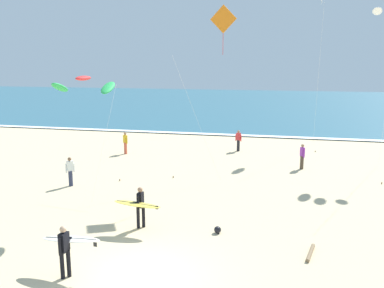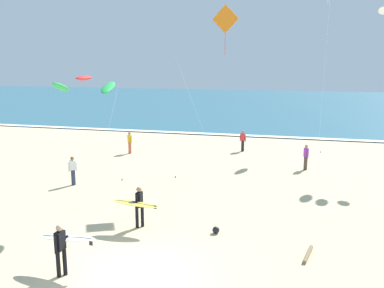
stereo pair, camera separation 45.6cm
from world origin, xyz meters
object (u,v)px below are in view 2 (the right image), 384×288
object	(u,v)px
kite_arc_scarlet_high	(84,85)
bystander_red_top	(243,141)
bystander_purple_top	(306,157)
surfer_trailing	(63,243)
bystander_yellow_top	(130,143)
bystander_white_top	(73,170)
surfer_lead	(138,204)
driftwood_log	(308,254)
beach_ball	(216,230)
kite_diamond_amber_far	(224,24)

from	to	relation	value
kite_arc_scarlet_high	bystander_red_top	distance (m)	15.78
bystander_red_top	bystander_purple_top	bearing A→B (deg)	-44.08
surfer_trailing	kite_arc_scarlet_high	size ratio (longest dim) A/B	0.34
bystander_yellow_top	bystander_white_top	world-z (taller)	same
surfer_lead	driftwood_log	bearing A→B (deg)	-6.70
surfer_lead	beach_ball	world-z (taller)	surfer_lead
surfer_trailing	bystander_yellow_top	xyz separation A→B (m)	(-4.80, 16.64, -0.23)
bystander_yellow_top	bystander_purple_top	bearing A→B (deg)	-7.23
bystander_white_top	bystander_yellow_top	bearing A→B (deg)	90.57
surfer_trailing	kite_arc_scarlet_high	xyz separation A→B (m)	(-1.90, 5.24, 4.61)
surfer_lead	bystander_red_top	xyz separation A→B (m)	(2.17, 15.50, -0.23)
kite_arc_scarlet_high	driftwood_log	xyz separation A→B (m)	(9.40, -2.10, -5.59)
surfer_trailing	kite_diamond_amber_far	world-z (taller)	kite_diamond_amber_far
surfer_lead	bystander_white_top	xyz separation A→B (m)	(-5.65, 4.70, -0.23)
surfer_lead	driftwood_log	size ratio (longest dim) A/B	1.47
surfer_trailing	beach_ball	xyz separation A→B (m)	(4.05, 4.22, -0.90)
kite_diamond_amber_far	bystander_white_top	size ratio (longest dim) A/B	5.94
surfer_lead	kite_diamond_amber_far	size ratio (longest dim) A/B	0.20
kite_arc_scarlet_high	bystander_red_top	world-z (taller)	kite_arc_scarlet_high
bystander_red_top	bystander_white_top	distance (m)	13.33
surfer_lead	kite_diamond_amber_far	bearing A→B (deg)	73.03
kite_arc_scarlet_high	bystander_red_top	bearing A→B (deg)	70.57
bystander_white_top	beach_ball	bearing A→B (deg)	-26.63
bystander_yellow_top	bystander_white_top	distance (m)	8.03
kite_arc_scarlet_high	driftwood_log	distance (m)	11.14
beach_ball	driftwood_log	world-z (taller)	beach_ball
surfer_lead	kite_arc_scarlet_high	distance (m)	5.57
bystander_red_top	driftwood_log	world-z (taller)	bystander_red_top
bystander_white_top	bystander_purple_top	bearing A→B (deg)	27.73
kite_diamond_amber_far	kite_arc_scarlet_high	world-z (taller)	kite_diamond_amber_far
kite_diamond_amber_far	beach_ball	bearing A→B (deg)	-81.66
kite_arc_scarlet_high	driftwood_log	bearing A→B (deg)	-12.61
bystander_purple_top	beach_ball	distance (m)	11.43
bystander_red_top	bystander_white_top	world-z (taller)	same
bystander_yellow_top	bystander_white_top	bearing A→B (deg)	-89.43
bystander_yellow_top	beach_ball	xyz separation A→B (m)	(8.84, -12.42, -0.67)
surfer_trailing	bystander_yellow_top	bearing A→B (deg)	106.08
surfer_lead	bystander_purple_top	world-z (taller)	surfer_lead
kite_diamond_amber_far	beach_ball	distance (m)	10.75
bystander_yellow_top	bystander_purple_top	distance (m)	12.47
surfer_lead	bystander_yellow_top	distance (m)	13.96
surfer_lead	surfer_trailing	xyz separation A→B (m)	(-0.93, -3.91, 0.00)
kite_diamond_amber_far	bystander_purple_top	distance (m)	9.83
driftwood_log	surfer_trailing	bearing A→B (deg)	-157.30
kite_arc_scarlet_high	beach_ball	size ratio (longest dim) A/B	21.52
kite_arc_scarlet_high	bystander_purple_top	size ratio (longest dim) A/B	3.79
surfer_trailing	bystander_yellow_top	distance (m)	17.32
bystander_red_top	beach_ball	xyz separation A→B (m)	(0.95, -15.19, -0.67)
kite_arc_scarlet_high	bystander_purple_top	world-z (taller)	kite_arc_scarlet_high
bystander_yellow_top	kite_arc_scarlet_high	bearing A→B (deg)	-75.74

